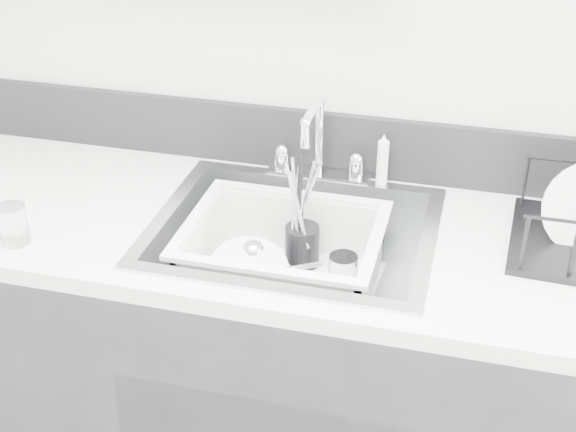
# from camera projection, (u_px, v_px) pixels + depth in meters

# --- Properties ---
(counter_run) EXTENTS (3.20, 0.62, 0.92)m
(counter_run) POSITION_uv_depth(u_px,v_px,m) (293.00, 382.00, 2.05)
(counter_run) COLOR #242427
(counter_run) RESTS_ON ground
(backsplash) EXTENTS (3.20, 0.02, 0.16)m
(backsplash) POSITION_uv_depth(u_px,v_px,m) (323.00, 142.00, 2.03)
(backsplash) COLOR black
(backsplash) RESTS_ON counter_run
(sink) EXTENTS (0.64, 0.52, 0.20)m
(sink) POSITION_uv_depth(u_px,v_px,m) (293.00, 261.00, 1.86)
(sink) COLOR silver
(sink) RESTS_ON counter_run
(faucet) EXTENTS (0.26, 0.18, 0.23)m
(faucet) POSITION_uv_depth(u_px,v_px,m) (318.00, 158.00, 1.99)
(faucet) COLOR silver
(faucet) RESTS_ON counter_run
(side_sprayer) EXTENTS (0.03, 0.03, 0.14)m
(side_sprayer) POSITION_uv_depth(u_px,v_px,m) (383.00, 160.00, 1.96)
(side_sprayer) COLOR white
(side_sprayer) RESTS_ON counter_run
(wash_tub) EXTENTS (0.48, 0.40, 0.18)m
(wash_tub) POSITION_uv_depth(u_px,v_px,m) (283.00, 259.00, 1.86)
(wash_tub) COLOR white
(wash_tub) RESTS_ON sink
(plate_stack) EXTENTS (0.23, 0.22, 0.09)m
(plate_stack) POSITION_uv_depth(u_px,v_px,m) (253.00, 279.00, 1.87)
(plate_stack) COLOR white
(plate_stack) RESTS_ON wash_tub
(utensil_cup) EXTENTS (0.08, 0.08, 0.28)m
(utensil_cup) POSITION_uv_depth(u_px,v_px,m) (302.00, 243.00, 1.94)
(utensil_cup) COLOR black
(utensil_cup) RESTS_ON wash_tub
(ladle) EXTENTS (0.26, 0.24, 0.07)m
(ladle) POSITION_uv_depth(u_px,v_px,m) (268.00, 272.00, 1.87)
(ladle) COLOR silver
(ladle) RESTS_ON wash_tub
(tumbler_in_tub) EXTENTS (0.08, 0.08, 0.10)m
(tumbler_in_tub) POSITION_uv_depth(u_px,v_px,m) (343.00, 274.00, 1.85)
(tumbler_in_tub) COLOR white
(tumbler_in_tub) RESTS_ON wash_tub
(tumbler_counter) EXTENTS (0.07, 0.07, 0.09)m
(tumbler_counter) POSITION_uv_depth(u_px,v_px,m) (13.00, 224.00, 1.75)
(tumbler_counter) COLOR white
(tumbler_counter) RESTS_ON counter_run
(bowl_small) EXTENTS (0.15, 0.15, 0.04)m
(bowl_small) POSITION_uv_depth(u_px,v_px,m) (318.00, 301.00, 1.80)
(bowl_small) COLOR white
(bowl_small) RESTS_ON wash_tub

